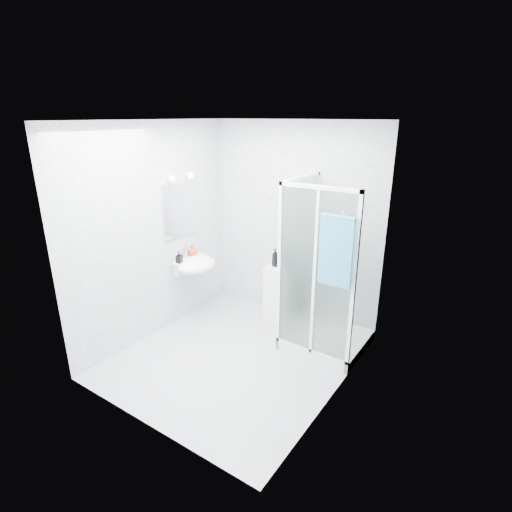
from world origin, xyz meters
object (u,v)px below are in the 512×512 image
Objects in this scene: soap_dispenser_black at (179,257)px; shower_enclosure at (319,312)px; hand_towel at (336,249)px; shampoo_bottle_a at (275,257)px; storage_cabinet at (279,294)px; wall_basin at (195,265)px; soap_dispenser_orange at (192,250)px; shampoo_bottle_b at (284,258)px.

shower_enclosure is at bearing 16.23° from soap_dispenser_black.
shampoo_bottle_a is (-1.09, 0.66, -0.50)m from hand_towel.
storage_cabinet is 0.51m from shampoo_bottle_a.
wall_basin is at bearing 177.53° from hand_towel.
shampoo_bottle_a is (-0.77, 0.26, 0.45)m from shower_enclosure.
storage_cabinet is 4.98× the size of soap_dispenser_orange.
shampoo_bottle_a reaches higher than soap_dispenser_black.
soap_dispenser_black is (-2.06, -0.10, -0.46)m from hand_towel.
storage_cabinet is 1.60m from hand_towel.
shampoo_bottle_a is at bearing 148.85° from hand_towel.
storage_cabinet is at bearing 32.53° from wall_basin.
hand_towel is 3.05× the size of shampoo_bottle_a.
storage_cabinet is 1.30m from soap_dispenser_orange.
shampoo_bottle_a is 1.23m from soap_dispenser_black.
storage_cabinet is (-0.71, 0.28, -0.06)m from shower_enclosure.
storage_cabinet is at bearing 23.16° from shampoo_bottle_a.
wall_basin is 1.17m from shampoo_bottle_b.
shampoo_bottle_a is (-0.06, -0.03, 0.51)m from storage_cabinet.
shampoo_bottle_b is at bearing 145.57° from hand_towel.
shower_enclosure reaches higher than soap_dispenser_black.
soap_dispenser_orange is (-1.14, -0.47, 0.03)m from shampoo_bottle_b.
shampoo_bottle_a is at bearing -156.36° from storage_cabinet.
hand_towel is at bearing -33.07° from storage_cabinet.
storage_cabinet is at bearing 146.45° from hand_towel.
shower_enclosure is at bearing 6.89° from soap_dispenser_orange.
soap_dispenser_orange is at bearing -154.79° from shampoo_bottle_a.
soap_dispenser_black is (0.04, -0.29, -0.00)m from soap_dispenser_orange.
shampoo_bottle_a is at bearing 161.50° from shower_enclosure.
shampoo_bottle_b is at bearing 158.13° from shower_enclosure.
hand_towel is at bearing -5.07° from soap_dispenser_orange.
storage_cabinet is at bearing 25.10° from soap_dispenser_orange.
soap_dispenser_orange reaches higher than soap_dispenser_black.
shower_enclosure is 8.30× the size of shampoo_bottle_a.
wall_basin is 1.06m from shampoo_bottle_a.
shampoo_bottle_a reaches higher than storage_cabinet.
wall_basin is at bearing -146.91° from shampoo_bottle_a.
soap_dispenser_black is at bearing -163.77° from shower_enclosure.
storage_cabinet is 5.14× the size of soap_dispenser_black.
soap_dispenser_black is at bearing -113.76° from wall_basin.
shampoo_bottle_a is at bearing 25.21° from soap_dispenser_orange.
hand_towel reaches higher than shampoo_bottle_b.
shower_enclosure reaches higher than soap_dispenser_orange.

